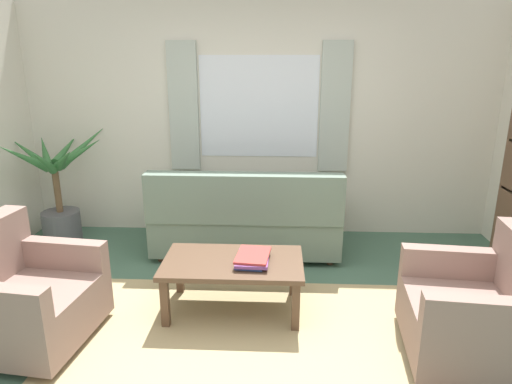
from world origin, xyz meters
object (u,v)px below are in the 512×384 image
at_px(armchair_right, 480,311).
at_px(coffee_table, 233,267).
at_px(armchair_left, 21,297).
at_px(couch, 246,220).
at_px(potted_plant, 59,195).
at_px(book_stack_on_table, 252,258).

bearing_deg(armchair_right, coffee_table, -101.32).
bearing_deg(armchair_left, couch, -36.01).
height_order(coffee_table, potted_plant, potted_plant).
distance_m(armchair_left, potted_plant, 1.91).
relative_size(armchair_left, armchair_right, 1.02).
bearing_deg(couch, coffee_table, 88.73).
height_order(couch, potted_plant, potted_plant).
height_order(armchair_right, book_stack_on_table, armchair_right).
distance_m(couch, book_stack_on_table, 1.16).
distance_m(coffee_table, potted_plant, 2.43).
height_order(armchair_right, potted_plant, potted_plant).
bearing_deg(book_stack_on_table, couch, 96.46).
bearing_deg(couch, book_stack_on_table, 96.46).
bearing_deg(potted_plant, coffee_table, -33.30).
relative_size(coffee_table, potted_plant, 0.86).
height_order(couch, armchair_right, couch).
height_order(armchair_right, coffee_table, armchair_right).
xyz_separation_m(armchair_left, coffee_table, (1.45, 0.48, 0.03)).
relative_size(coffee_table, book_stack_on_table, 2.98).
bearing_deg(armchair_right, potted_plant, -110.87).
xyz_separation_m(coffee_table, potted_plant, (-2.02, 1.33, 0.16)).
height_order(armchair_left, armchair_right, same).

